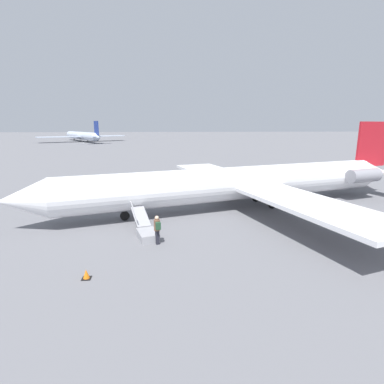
% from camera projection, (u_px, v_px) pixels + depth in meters
% --- Properties ---
extents(ground_plane, '(600.00, 600.00, 0.00)m').
position_uv_depth(ground_plane, '(235.00, 208.00, 25.46)').
color(ground_plane, slate).
extents(airplane_main, '(34.58, 26.93, 7.24)m').
position_uv_depth(airplane_main, '(247.00, 182.00, 25.36)').
color(airplane_main, white).
rests_on(airplane_main, ground).
extents(airplane_far_right, '(33.83, 42.32, 8.46)m').
position_uv_depth(airplane_far_right, '(82.00, 136.00, 128.28)').
color(airplane_far_right, silver).
rests_on(airplane_far_right, ground).
extents(boarding_stairs, '(2.08, 4.14, 1.77)m').
position_uv_depth(boarding_stairs, '(146.00, 231.00, 18.78)').
color(boarding_stairs, '#99999E').
rests_on(boarding_stairs, ground).
extents(passenger, '(0.41, 0.56, 1.74)m').
position_uv_depth(passenger, '(157.00, 228.00, 17.51)').
color(passenger, '#23232D').
rests_on(passenger, ground).
extents(traffic_cone_near_stairs, '(0.41, 0.41, 0.45)m').
position_uv_depth(traffic_cone_near_stairs, '(86.00, 274.00, 13.69)').
color(traffic_cone_near_stairs, black).
rests_on(traffic_cone_near_stairs, ground).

